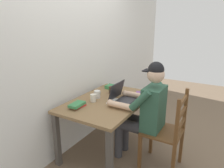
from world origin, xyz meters
name	(u,v)px	position (x,y,z in m)	size (l,w,h in m)	color
ground_plane	(109,149)	(0.00, 0.00, 0.00)	(8.00, 8.00, 0.00)	brown
back_wall	(76,51)	(0.00, 0.49, 1.30)	(6.00, 0.04, 2.60)	silver
desk	(108,107)	(0.00, 0.00, 0.62)	(1.25, 0.82, 0.71)	olive
seated_person	(145,109)	(0.02, -0.48, 0.69)	(0.50, 0.60, 1.26)	#2D5642
wooden_chair	(167,132)	(0.02, -0.76, 0.47)	(0.42, 0.42, 0.95)	brown
laptop	(122,97)	(0.07, -0.16, 0.76)	(0.33, 0.29, 0.23)	#232328
computer_mouse	(135,95)	(0.30, -0.24, 0.73)	(0.06, 0.10, 0.03)	black
coffee_mug_white	(93,98)	(-0.13, 0.14, 0.76)	(0.11, 0.07, 0.10)	silver
coffee_mug_dark	(112,90)	(0.26, 0.10, 0.76)	(0.11, 0.07, 0.10)	#38281E
coffee_mug_spare	(97,94)	(0.01, 0.17, 0.76)	(0.12, 0.08, 0.10)	white
book_stack_main	(77,105)	(-0.37, 0.19, 0.74)	(0.22, 0.14, 0.05)	#BC332D
book_stack_side	(112,87)	(0.45, 0.21, 0.73)	(0.19, 0.17, 0.05)	#38844C
paper_pile_near_laptop	(115,101)	(0.00, -0.09, 0.71)	(0.20, 0.16, 0.01)	white
landscape_photo_print	(139,93)	(0.46, -0.22, 0.71)	(0.13, 0.09, 0.00)	#7A4293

